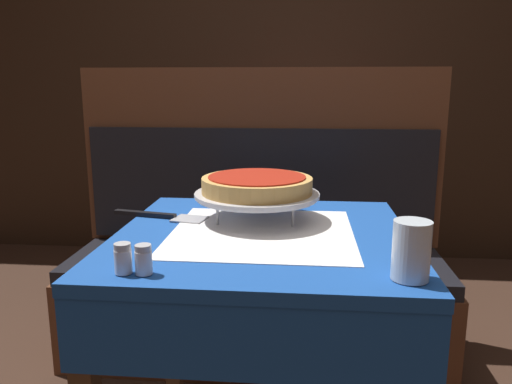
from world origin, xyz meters
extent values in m
cube|color=#194799|center=(0.00, 0.00, 0.75)|extent=(0.76, 0.76, 0.03)
cube|color=white|center=(0.00, 0.00, 0.77)|extent=(0.47, 0.47, 0.00)
cube|color=#194799|center=(0.00, 0.00, 0.66)|extent=(0.76, 0.76, 0.16)
cube|color=#4C331E|center=(-0.35, 0.35, 0.37)|extent=(0.05, 0.05, 0.74)
cube|color=#4C331E|center=(0.35, 0.35, 0.37)|extent=(0.05, 0.05, 0.74)
cube|color=red|center=(0.12, 1.52, 0.75)|extent=(0.72, 0.72, 0.03)
cube|color=white|center=(0.12, 1.52, 0.76)|extent=(0.45, 0.45, 0.00)
cube|color=red|center=(0.12, 1.52, 0.67)|extent=(0.71, 0.71, 0.13)
cube|color=#4C331E|center=(-0.20, 1.19, 0.37)|extent=(0.05, 0.05, 0.73)
cube|color=#4C331E|center=(0.45, 1.19, 0.37)|extent=(0.05, 0.05, 0.73)
cube|color=#4C331E|center=(-0.20, 1.84, 0.37)|extent=(0.05, 0.05, 0.73)
cube|color=#4C331E|center=(0.45, 1.84, 0.37)|extent=(0.05, 0.05, 0.73)
cube|color=brown|center=(-0.09, 0.73, 0.19)|extent=(1.59, 0.51, 0.38)
cube|color=black|center=(-0.09, 0.73, 0.41)|extent=(1.56, 0.50, 0.06)
cube|color=brown|center=(-0.09, 0.95, 0.83)|extent=(1.59, 0.06, 0.78)
cube|color=black|center=(-0.09, 0.91, 0.71)|extent=(1.52, 0.02, 0.50)
cube|color=black|center=(0.00, 2.09, 1.20)|extent=(6.00, 0.04, 2.40)
cylinder|color=#ADADB2|center=(-0.02, 0.24, 0.80)|extent=(0.01, 0.01, 0.06)
cylinder|color=#ADADB2|center=(-0.13, 0.06, 0.80)|extent=(0.01, 0.01, 0.06)
cylinder|color=#ADADB2|center=(0.08, 0.06, 0.80)|extent=(0.01, 0.01, 0.06)
cylinder|color=#ADADB2|center=(-0.02, 0.12, 0.83)|extent=(0.24, 0.24, 0.01)
cylinder|color=silver|center=(-0.02, 0.12, 0.84)|extent=(0.34, 0.34, 0.01)
cylinder|color=silver|center=(-0.02, 0.12, 0.85)|extent=(0.35, 0.35, 0.01)
cylinder|color=tan|center=(-0.02, 0.12, 0.87)|extent=(0.31, 0.31, 0.04)
cylinder|color=#A82314|center=(-0.02, 0.12, 0.90)|extent=(0.27, 0.27, 0.01)
cube|color=#BCBCC1|center=(-0.22, 0.10, 0.77)|extent=(0.10, 0.09, 0.00)
cube|color=black|center=(-0.36, 0.13, 0.78)|extent=(0.20, 0.06, 0.01)
cylinder|color=silver|center=(0.32, -0.29, 0.83)|extent=(0.08, 0.08, 0.12)
cylinder|color=silver|center=(-0.26, -0.32, 0.80)|extent=(0.04, 0.04, 0.05)
cylinder|color=#B7B7BC|center=(-0.26, -0.32, 0.83)|extent=(0.03, 0.03, 0.01)
cylinder|color=silver|center=(-0.22, -0.32, 0.80)|extent=(0.04, 0.04, 0.05)
cylinder|color=#B7B7BC|center=(-0.22, -0.32, 0.83)|extent=(0.03, 0.03, 0.01)
cube|color=black|center=(0.15, 1.52, 0.78)|extent=(0.13, 0.13, 0.03)
cylinder|color=black|center=(0.15, 1.52, 0.86)|extent=(0.01, 0.01, 0.12)
cylinder|color=#99194C|center=(0.15, 1.55, 0.84)|extent=(0.04, 0.04, 0.10)
cylinder|color=red|center=(0.15, 1.48, 0.84)|extent=(0.04, 0.04, 0.10)
camera|label=1|loc=(0.10, -1.25, 1.15)|focal=35.00mm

